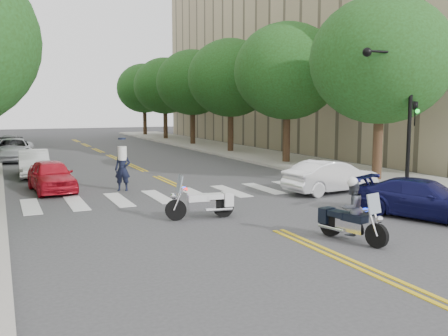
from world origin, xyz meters
TOP-DOWN VIEW (x-y plane):
  - ground at (0.00, 0.00)m, footprint 140.00×140.00m
  - sidewalk_right at (9.50, 22.00)m, footprint 5.00×60.00m
  - building_right at (26.00, 26.00)m, footprint 26.00×44.00m
  - tree_r_0 at (8.80, 6.00)m, footprint 6.40×6.40m
  - tree_r_1 at (8.80, 14.00)m, footprint 6.40×6.40m
  - tree_r_2 at (8.80, 22.00)m, footprint 6.40×6.40m
  - tree_r_3 at (8.80, 30.00)m, footprint 6.40×6.40m
  - tree_r_4 at (8.80, 38.00)m, footprint 6.40×6.40m
  - tree_r_5 at (8.80, 46.00)m, footprint 6.40×6.40m
  - traffic_signal_pole at (7.72, 3.50)m, footprint 2.82×0.42m
  - motorcycle_police at (1.15, -1.71)m, footprint 0.83×2.07m
  - motorcycle_parked at (-1.28, 2.28)m, footprint 2.19×0.64m
  - officer_standing at (-2.47, 8.50)m, footprint 0.77×0.68m
  - convertible at (5.12, 4.50)m, footprint 4.18×1.83m
  - sedan_blue at (5.00, -0.50)m, footprint 3.26×4.51m
  - parked_car_a at (-5.20, 9.50)m, footprint 1.88×3.97m
  - parked_car_b at (-5.57, 14.50)m, footprint 1.49×4.05m
  - parked_car_c at (-6.30, 22.61)m, footprint 2.82×5.35m
  - parked_car_d at (-6.17, 24.50)m, footprint 2.21×4.75m
  - parked_car_e at (-6.30, 29.50)m, footprint 2.03×4.24m

SIDE VIEW (x-z plane):
  - ground at x=0.00m, z-range 0.00..0.00m
  - sidewalk_right at x=9.50m, z-range 0.00..0.15m
  - motorcycle_parked at x=-1.28m, z-range -0.22..1.20m
  - sedan_blue at x=5.00m, z-range 0.00..1.21m
  - parked_car_a at x=-5.20m, z-range 0.00..1.31m
  - parked_car_b at x=-5.57m, z-range 0.00..1.32m
  - convertible at x=5.12m, z-range 0.00..1.34m
  - parked_car_d at x=-6.17m, z-range 0.00..1.34m
  - parked_car_e at x=-6.30m, z-range 0.00..1.40m
  - parked_car_c at x=-6.30m, z-range 0.00..1.44m
  - motorcycle_police at x=1.15m, z-range -0.09..1.61m
  - officer_standing at x=-2.47m, z-range 0.00..1.78m
  - traffic_signal_pole at x=7.72m, z-range 0.72..6.72m
  - tree_r_0 at x=8.80m, z-range 1.33..9.78m
  - tree_r_1 at x=8.80m, z-range 1.33..9.78m
  - tree_r_2 at x=8.80m, z-range 1.33..9.78m
  - tree_r_3 at x=8.80m, z-range 1.33..9.78m
  - tree_r_4 at x=8.80m, z-range 1.33..9.78m
  - tree_r_5 at x=8.80m, z-range 1.33..9.78m
  - building_right at x=26.00m, z-range 0.00..22.00m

